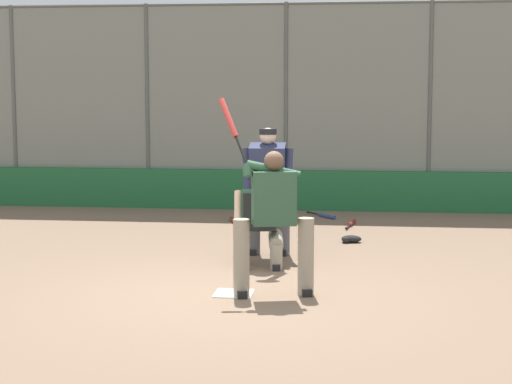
# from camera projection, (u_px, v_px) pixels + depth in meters

# --- Properties ---
(ground_plane) EXTENTS (160.00, 160.00, 0.00)m
(ground_plane) POSITION_uv_depth(u_px,v_px,m) (234.00, 294.00, 9.70)
(ground_plane) COLOR #7A604C
(home_plate_marker) EXTENTS (0.43, 0.43, 0.01)m
(home_plate_marker) POSITION_uv_depth(u_px,v_px,m) (234.00, 293.00, 9.69)
(home_plate_marker) COLOR white
(home_plate_marker) RESTS_ON ground_plane
(backstop_fence) EXTENTS (21.90, 0.08, 3.97)m
(backstop_fence) POSITION_uv_depth(u_px,v_px,m) (286.00, 102.00, 16.44)
(backstop_fence) COLOR #515651
(backstop_fence) RESTS_ON ground_plane
(padding_wall) EXTENTS (21.39, 0.18, 0.77)m
(padding_wall) POSITION_uv_depth(u_px,v_px,m) (285.00, 190.00, 16.54)
(padding_wall) COLOR #236638
(padding_wall) RESTS_ON ground_plane
(bleachers_beyond) EXTENTS (15.28, 2.50, 1.48)m
(bleachers_beyond) POSITION_uv_depth(u_px,v_px,m) (377.00, 173.00, 18.89)
(bleachers_beyond) COLOR slate
(bleachers_beyond) RESTS_ON ground_plane
(batter_at_plate) EXTENTS (1.12, 0.57, 2.21)m
(batter_at_plate) POSITION_uv_depth(u_px,v_px,m) (273.00, 217.00, 9.52)
(batter_at_plate) COLOR gray
(batter_at_plate) RESTS_ON ground_plane
(catcher_behind_plate) EXTENTS (0.69, 0.80, 1.26)m
(catcher_behind_plate) POSITION_uv_depth(u_px,v_px,m) (259.00, 217.00, 11.13)
(catcher_behind_plate) COLOR gray
(catcher_behind_plate) RESTS_ON ground_plane
(umpire_home) EXTENTS (0.73, 0.44, 1.79)m
(umpire_home) POSITION_uv_depth(u_px,v_px,m) (268.00, 187.00, 11.88)
(umpire_home) COLOR #4C4C51
(umpire_home) RESTS_ON ground_plane
(spare_bat_near_backstop) EXTENTS (0.26, 0.79, 0.07)m
(spare_bat_near_backstop) POSITION_uv_depth(u_px,v_px,m) (233.00, 221.00, 14.97)
(spare_bat_near_backstop) COLOR black
(spare_bat_near_backstop) RESTS_ON ground_plane
(spare_bat_third_base_side) EXTENTS (0.18, 0.87, 0.07)m
(spare_bat_third_base_side) POSITION_uv_depth(u_px,v_px,m) (351.00, 224.00, 14.64)
(spare_bat_third_base_side) COLOR black
(spare_bat_third_base_side) RESTS_ON ground_plane
(spare_bat_first_base_side) EXTENTS (0.57, 0.73, 0.07)m
(spare_bat_first_base_side) POSITION_uv_depth(u_px,v_px,m) (325.00, 216.00, 15.56)
(spare_bat_first_base_side) COLOR black
(spare_bat_first_base_side) RESTS_ON ground_plane
(fielding_glove_on_dirt) EXTENTS (0.31, 0.23, 0.11)m
(fielding_glove_on_dirt) POSITION_uv_depth(u_px,v_px,m) (351.00, 239.00, 12.98)
(fielding_glove_on_dirt) COLOR black
(fielding_glove_on_dirt) RESTS_ON ground_plane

